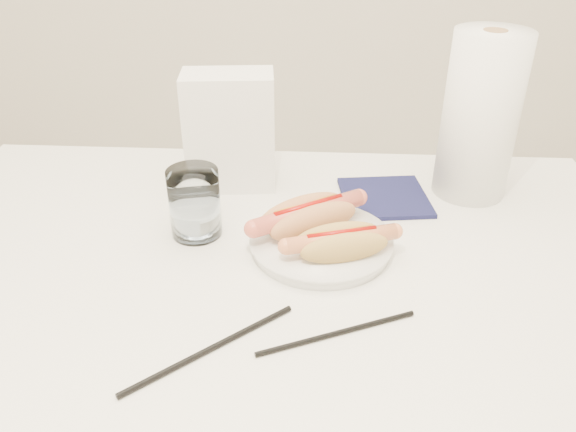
# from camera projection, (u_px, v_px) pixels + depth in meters

# --- Properties ---
(table) EXTENTS (1.20, 0.80, 0.75)m
(table) POSITION_uv_depth(u_px,v_px,m) (263.00, 293.00, 0.90)
(table) COLOR white
(table) RESTS_ON ground
(plate) EXTENTS (0.25, 0.25, 0.02)m
(plate) POSITION_uv_depth(u_px,v_px,m) (321.00, 244.00, 0.89)
(plate) COLOR white
(plate) RESTS_ON table
(hotdog_left) EXTENTS (0.18, 0.15, 0.05)m
(hotdog_left) POSITION_uv_depth(u_px,v_px,m) (308.00, 217.00, 0.90)
(hotdog_left) COLOR tan
(hotdog_left) RESTS_ON plate
(hotdog_right) EXTENTS (0.17, 0.10, 0.05)m
(hotdog_right) POSITION_uv_depth(u_px,v_px,m) (341.00, 243.00, 0.84)
(hotdog_right) COLOR tan
(hotdog_right) RESTS_ON plate
(water_glass) EXTENTS (0.08, 0.08, 0.11)m
(water_glass) POSITION_uv_depth(u_px,v_px,m) (195.00, 203.00, 0.91)
(water_glass) COLOR silver
(water_glass) RESTS_ON table
(chopstick_near) EXTENTS (0.19, 0.17, 0.01)m
(chopstick_near) POSITION_uv_depth(u_px,v_px,m) (211.00, 348.00, 0.71)
(chopstick_near) COLOR black
(chopstick_near) RESTS_ON table
(chopstick_far) EXTENTS (0.20, 0.10, 0.01)m
(chopstick_far) POSITION_uv_depth(u_px,v_px,m) (337.00, 333.00, 0.73)
(chopstick_far) COLOR black
(chopstick_far) RESTS_ON table
(napkin_box) EXTENTS (0.17, 0.10, 0.21)m
(napkin_box) POSITION_uv_depth(u_px,v_px,m) (230.00, 131.00, 1.03)
(napkin_box) COLOR white
(napkin_box) RESTS_ON table
(navy_napkin) EXTENTS (0.17, 0.17, 0.01)m
(navy_napkin) POSITION_uv_depth(u_px,v_px,m) (384.00, 197.00, 1.03)
(navy_napkin) COLOR #13153C
(navy_napkin) RESTS_ON table
(paper_towel_roll) EXTENTS (0.16, 0.16, 0.29)m
(paper_towel_roll) POSITION_uv_depth(u_px,v_px,m) (480.00, 116.00, 0.99)
(paper_towel_roll) COLOR white
(paper_towel_roll) RESTS_ON table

